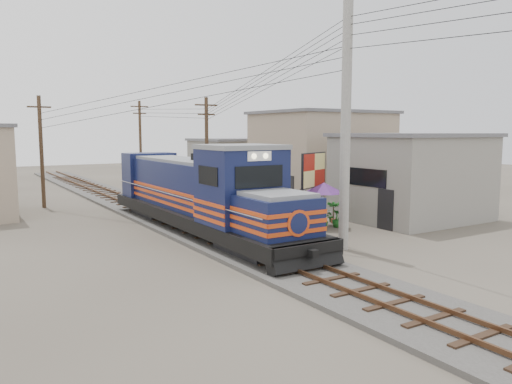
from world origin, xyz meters
TOP-DOWN VIEW (x-y plane):
  - ground at (0.00, 0.00)m, footprint 120.00×120.00m
  - ballast at (0.00, 10.00)m, footprint 3.60×70.00m
  - track at (0.00, 10.00)m, footprint 1.15×70.00m
  - locomotive at (0.00, 5.56)m, footprint 3.06×16.68m
  - utility_pole_main at (3.50, -0.50)m, footprint 0.40×0.40m
  - wooden_pole_mid at (4.50, 14.00)m, footprint 1.60×0.24m
  - wooden_pole_far at (4.80, 28.00)m, footprint 1.60×0.24m
  - wooden_pole_left at (-5.00, 18.00)m, footprint 1.60×0.24m
  - power_lines at (-0.14, 8.49)m, footprint 9.65×19.00m
  - shophouse_front at (11.50, 3.00)m, footprint 7.35×6.30m
  - shophouse_mid at (12.50, 12.00)m, footprint 8.40×7.35m
  - shophouse_back at (11.00, 22.00)m, footprint 6.30×6.30m
  - billboard at (5.54, 4.06)m, footprint 2.25×1.12m
  - market_umbrella at (5.80, 3.55)m, footprint 2.60×2.60m
  - vendor at (5.72, 5.29)m, footprint 0.79×0.73m
  - plant_nursery at (5.56, 3.95)m, footprint 3.14×2.02m

SIDE VIEW (x-z plane):
  - ground at x=0.00m, z-range 0.00..0.00m
  - ballast at x=0.00m, z-range 0.00..0.16m
  - track at x=0.00m, z-range 0.20..0.32m
  - plant_nursery at x=5.56m, z-range -0.10..0.94m
  - vendor at x=5.72m, z-range 0.00..1.82m
  - locomotive at x=0.00m, z-range -0.28..3.86m
  - market_umbrella at x=5.80m, z-range 0.86..3.13m
  - shophouse_back at x=11.00m, z-range 0.01..4.21m
  - shophouse_front at x=11.50m, z-range 0.01..4.71m
  - billboard at x=5.54m, z-range 0.90..4.65m
  - shophouse_mid at x=12.50m, z-range 0.01..6.21m
  - wooden_pole_mid at x=4.50m, z-range 0.18..7.18m
  - wooden_pole_left at x=-5.00m, z-range 0.18..7.18m
  - wooden_pole_far at x=4.80m, z-range 0.18..7.68m
  - utility_pole_main at x=3.50m, z-range 0.00..10.00m
  - power_lines at x=-0.14m, z-range 5.91..9.21m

